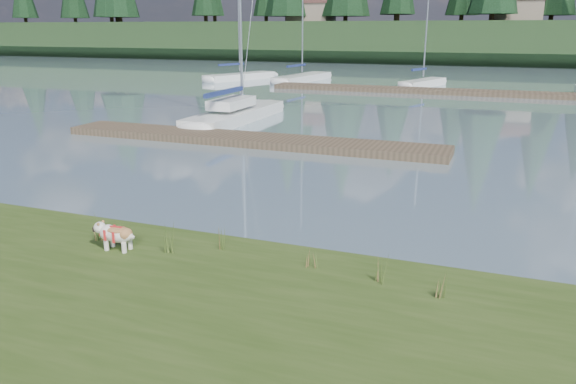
% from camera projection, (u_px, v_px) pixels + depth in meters
% --- Properties ---
extents(ground, '(200.00, 200.00, 0.00)m').
position_uv_depth(ground, '(422.00, 93.00, 40.05)').
color(ground, '#8098A7').
rests_on(ground, ground).
extents(bank, '(60.00, 9.00, 0.35)m').
position_uv_depth(bank, '(49.00, 351.00, 7.75)').
color(bank, '#35481A').
rests_on(bank, ground).
extents(ridge, '(200.00, 20.00, 5.00)m').
position_uv_depth(ridge, '(468.00, 42.00, 77.86)').
color(ridge, black).
rests_on(ridge, ground).
extents(bulldog, '(0.87, 0.39, 0.52)m').
position_uv_depth(bulldog, '(116.00, 234.00, 10.75)').
color(bulldog, silver).
rests_on(bulldog, bank).
extents(sailboat_main, '(1.87, 9.24, 13.25)m').
position_uv_depth(sailboat_main, '(242.00, 111.00, 28.45)').
color(sailboat_main, white).
rests_on(sailboat_main, ground).
extents(dock_near, '(16.00, 2.00, 0.30)m').
position_uv_depth(dock_near, '(247.00, 139.00, 22.57)').
color(dock_near, '#4C3D2C').
rests_on(dock_near, ground).
extents(dock_far, '(26.00, 2.20, 0.30)m').
position_uv_depth(dock_far, '(451.00, 92.00, 39.32)').
color(dock_far, '#4C3D2C').
rests_on(dock_far, ground).
extents(sailboat_bg_0, '(4.53, 8.36, 12.04)m').
position_uv_depth(sailboat_bg_0, '(246.00, 76.00, 50.39)').
color(sailboat_bg_0, white).
rests_on(sailboat_bg_0, ground).
extents(sailboat_bg_1, '(2.97, 9.28, 13.48)m').
position_uv_depth(sailboat_bg_1, '(306.00, 77.00, 49.20)').
color(sailboat_bg_1, white).
rests_on(sailboat_bg_1, ground).
extents(sailboat_bg_2, '(3.25, 6.54, 9.89)m').
position_uv_depth(sailboat_bg_2, '(426.00, 82.00, 44.34)').
color(sailboat_bg_2, white).
rests_on(sailboat_bg_2, ground).
extents(weed_0, '(0.17, 0.14, 0.69)m').
position_uv_depth(weed_0, '(169.00, 238.00, 10.62)').
color(weed_0, '#475B23').
rests_on(weed_0, bank).
extents(weed_1, '(0.17, 0.14, 0.48)m').
position_uv_depth(weed_1, '(221.00, 239.00, 10.80)').
color(weed_1, '#475B23').
rests_on(weed_1, bank).
extents(weed_2, '(0.17, 0.14, 0.61)m').
position_uv_depth(weed_2, '(382.00, 267.00, 9.39)').
color(weed_2, '#475B23').
rests_on(weed_2, bank).
extents(weed_3, '(0.17, 0.14, 0.63)m').
position_uv_depth(weed_3, '(98.00, 228.00, 11.22)').
color(weed_3, '#475B23').
rests_on(weed_3, bank).
extents(weed_4, '(0.17, 0.14, 0.36)m').
position_uv_depth(weed_4, '(312.00, 259.00, 10.02)').
color(weed_4, '#475B23').
rests_on(weed_4, bank).
extents(weed_5, '(0.17, 0.14, 0.49)m').
position_uv_depth(weed_5, '(441.00, 285.00, 8.87)').
color(weed_5, '#475B23').
rests_on(weed_5, bank).
extents(mud_lip, '(60.00, 0.50, 0.14)m').
position_uv_depth(mud_lip, '(205.00, 246.00, 11.72)').
color(mud_lip, '#33281C').
rests_on(mud_lip, ground).
extents(house_0, '(6.30, 5.30, 4.65)m').
position_uv_depth(house_0, '(311.00, 7.00, 81.39)').
color(house_0, gray).
rests_on(house_0, ridge).
extents(house_1, '(6.30, 5.30, 4.65)m').
position_uv_depth(house_1, '(518.00, 5.00, 72.65)').
color(house_1, gray).
rests_on(house_1, ridge).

